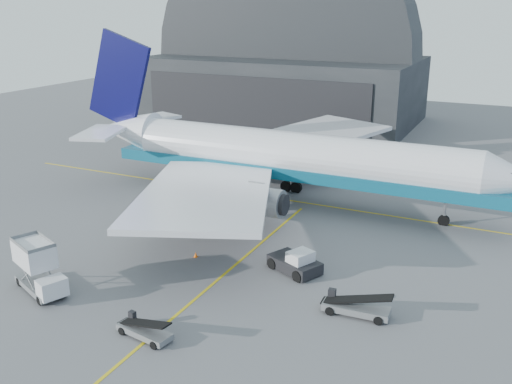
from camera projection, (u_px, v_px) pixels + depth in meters
The scene contains 9 objects.
ground at pixel (224, 275), 47.95m from camera, with size 200.00×200.00×0.00m, color #565659.
taxi_lines at pixel (283, 224), 58.80m from camera, with size 80.00×42.12×0.02m.
hangar at pixel (284, 70), 109.57m from camera, with size 50.00×28.30×28.00m.
airliner at pixel (280, 156), 64.51m from camera, with size 53.89×52.26×18.91m.
catering_truck at pixel (38, 268), 44.64m from camera, with size 6.10×4.13×3.94m.
pushback_tug at pixel (296, 263), 48.28m from camera, with size 5.11×4.14×2.08m.
belt_loader_a at pixel (144, 330), 38.85m from camera, with size 4.51×2.11×1.69m.
belt_loader_b at pixel (355, 307), 41.65m from camera, with size 5.24×2.07×1.98m.
traffic_cone at pixel (196, 255), 51.21m from camera, with size 0.34×0.34×0.49m.
Camera 1 is at (21.12, -37.92, 21.70)m, focal length 40.00 mm.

